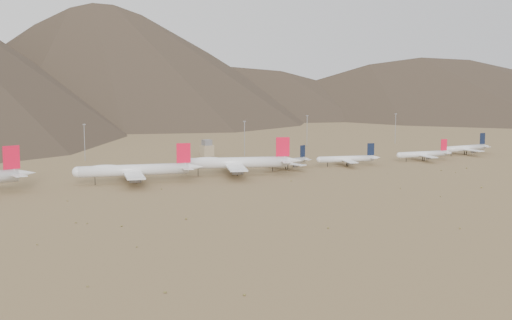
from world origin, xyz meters
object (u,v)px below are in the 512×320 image
narrowbody_a (287,162)px  widebody_east (236,163)px  narrowbody_b (348,159)px  widebody_centre (134,170)px  control_tower (207,149)px

narrowbody_a → widebody_east: bearing=173.1°
widebody_east → narrowbody_b: 83.62m
widebody_centre → narrowbody_a: (103.97, 4.09, -2.90)m
widebody_centre → narrowbody_b: bearing=13.8°
widebody_centre → narrowbody_a: size_ratio=1.71×
narrowbody_b → narrowbody_a: bearing=-173.6°
widebody_centre → narrowbody_b: size_ratio=1.65×
narrowbody_b → control_tower: (-56.31, 95.12, 0.53)m
narrowbody_b → control_tower: 110.54m
widebody_east → narrowbody_a: (41.02, 6.66, -3.19)m
narrowbody_a → control_tower: 88.42m
widebody_centre → widebody_east: (62.95, -2.56, 0.29)m
widebody_centre → narrowbody_b: 146.58m
narrowbody_a → narrowbody_b: bearing=-26.5°
widebody_centre → control_tower: size_ratio=5.97×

